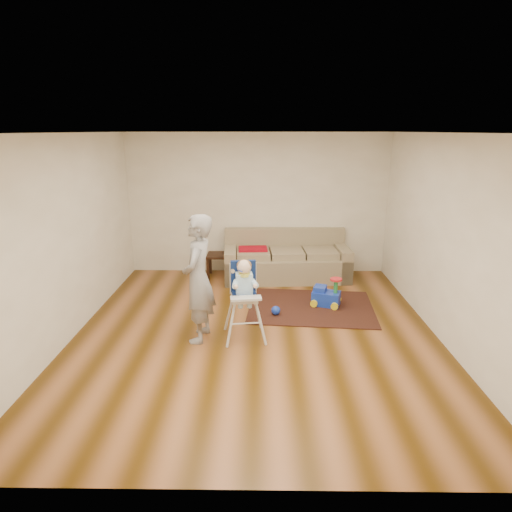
{
  "coord_description": "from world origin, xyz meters",
  "views": [
    {
      "loc": [
        0.08,
        -5.46,
        2.73
      ],
      "look_at": [
        0.0,
        0.4,
        1.0
      ],
      "focal_mm": 30.0,
      "sensor_mm": 36.0,
      "label": 1
    }
  ],
  "objects_px": {
    "sofa": "(286,255)",
    "high_chair": "(244,301)",
    "side_table": "(219,265)",
    "adult": "(198,279)",
    "ride_on_toy": "(326,291)",
    "toy_ball": "(276,310)"
  },
  "relations": [
    {
      "from": "side_table",
      "to": "ride_on_toy",
      "type": "height_order",
      "value": "ride_on_toy"
    },
    {
      "from": "toy_ball",
      "to": "adult",
      "type": "bearing_deg",
      "value": -144.23
    },
    {
      "from": "high_chair",
      "to": "ride_on_toy",
      "type": "bearing_deg",
      "value": 33.54
    },
    {
      "from": "sofa",
      "to": "adult",
      "type": "xyz_separation_m",
      "value": [
        -1.3,
        -2.49,
        0.41
      ]
    },
    {
      "from": "sofa",
      "to": "high_chair",
      "type": "bearing_deg",
      "value": -109.56
    },
    {
      "from": "sofa",
      "to": "toy_ball",
      "type": "distance_m",
      "value": 1.79
    },
    {
      "from": "sofa",
      "to": "side_table",
      "type": "distance_m",
      "value": 1.31
    },
    {
      "from": "side_table",
      "to": "sofa",
      "type": "bearing_deg",
      "value": -3.33
    },
    {
      "from": "toy_ball",
      "to": "high_chair",
      "type": "relative_size",
      "value": 0.12
    },
    {
      "from": "sofa",
      "to": "ride_on_toy",
      "type": "relative_size",
      "value": 5.04
    },
    {
      "from": "sofa",
      "to": "ride_on_toy",
      "type": "distance_m",
      "value": 1.47
    },
    {
      "from": "ride_on_toy",
      "to": "adult",
      "type": "relative_size",
      "value": 0.28
    },
    {
      "from": "ride_on_toy",
      "to": "high_chair",
      "type": "height_order",
      "value": "high_chair"
    },
    {
      "from": "side_table",
      "to": "toy_ball",
      "type": "relative_size",
      "value": 3.27
    },
    {
      "from": "sofa",
      "to": "high_chair",
      "type": "distance_m",
      "value": 2.55
    },
    {
      "from": "ride_on_toy",
      "to": "side_table",
      "type": "bearing_deg",
      "value": 161.64
    },
    {
      "from": "ride_on_toy",
      "to": "toy_ball",
      "type": "bearing_deg",
      "value": -135.39
    },
    {
      "from": "side_table",
      "to": "high_chair",
      "type": "relative_size",
      "value": 0.4
    },
    {
      "from": "sofa",
      "to": "side_table",
      "type": "bearing_deg",
      "value": 173.03
    },
    {
      "from": "side_table",
      "to": "adult",
      "type": "bearing_deg",
      "value": -90.33
    },
    {
      "from": "ride_on_toy",
      "to": "adult",
      "type": "xyz_separation_m",
      "value": [
        -1.87,
        -1.15,
        0.61
      ]
    },
    {
      "from": "side_table",
      "to": "adult",
      "type": "height_order",
      "value": "adult"
    }
  ]
}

